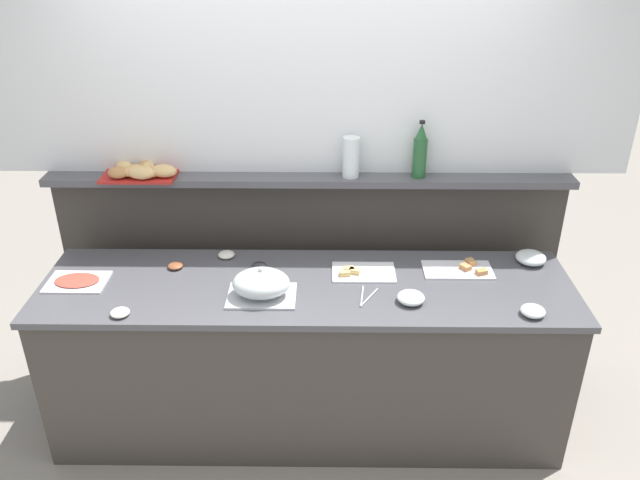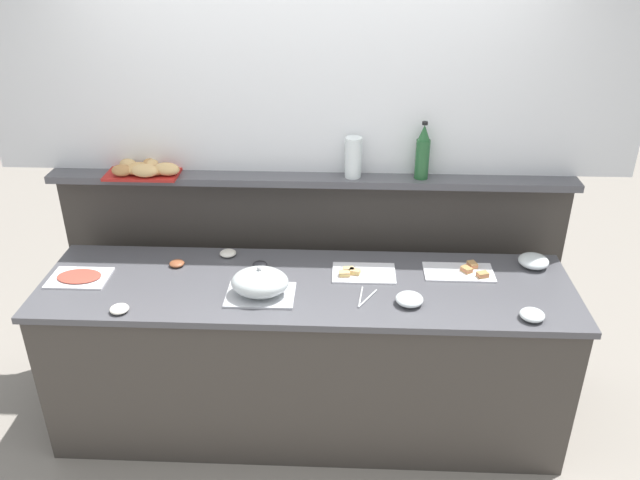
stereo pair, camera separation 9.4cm
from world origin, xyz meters
The scene contains 19 objects.
ground_plane centered at (0.00, 0.60, 0.00)m, with size 12.00×12.00×0.00m, color gray.
buffet_counter centered at (0.00, 0.00, 0.46)m, with size 2.75×0.74×0.93m.
back_ledge_unit centered at (0.00, 0.54, 0.70)m, with size 2.92×0.22×1.33m.
upper_wall_panel centered at (0.00, 0.57, 1.97)m, with size 3.52×0.08×1.27m, color silver.
sandwich_platter_rear centered at (0.28, 0.11, 0.94)m, with size 0.33×0.21×0.04m.
sandwich_platter_front centered at (0.82, 0.15, 0.94)m, with size 0.37×0.19×0.04m.
cold_cuts_platter centered at (-1.18, 0.00, 0.94)m, with size 0.30×0.22×0.02m.
serving_cloche centered at (-0.22, -0.12, 1.00)m, with size 0.34×0.24×0.17m.
glass_bowl_large centered at (1.21, 0.24, 0.96)m, with size 0.16×0.16×0.06m.
glass_bowl_medium centered at (1.08, -0.27, 0.95)m, with size 0.12×0.12×0.05m.
glass_bowl_small centered at (0.51, -0.16, 0.95)m, with size 0.14×0.14×0.05m.
condiment_bowl_teal centered at (-0.88, -0.29, 0.94)m, with size 0.09×0.09×0.03m, color silver.
condiment_bowl_dark centered at (-0.45, 0.28, 0.94)m, with size 0.09×0.09×0.03m, color silver.
condiment_bowl_cream centered at (-0.71, 0.16, 0.94)m, with size 0.08×0.08×0.03m, color brown.
condiment_bowl_red centered at (-0.26, 0.16, 0.94)m, with size 0.08×0.08×0.03m, color black.
serving_tongs centered at (0.29, -0.13, 0.93)m, with size 0.10×0.19×0.01m.
wine_bottle_green centered at (0.60, 0.47, 1.48)m, with size 0.08×0.08×0.32m.
bread_basket centered at (-0.91, 0.44, 1.37)m, with size 0.42×0.27×0.08m.
water_carafe centered at (0.23, 0.47, 1.45)m, with size 0.09×0.09×0.22m, color silver.
Camera 2 is at (0.19, -2.81, 2.66)m, focal length 36.02 mm.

